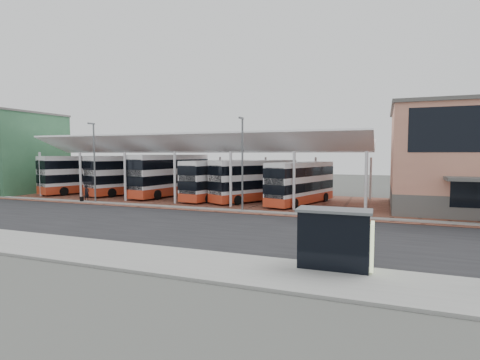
# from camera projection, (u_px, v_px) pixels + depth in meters

# --- Properties ---
(ground) EXTENTS (140.00, 140.00, 0.00)m
(ground) POSITION_uv_depth(u_px,v_px,m) (186.00, 223.00, 27.16)
(ground) COLOR #434541
(road) EXTENTS (120.00, 14.00, 0.02)m
(road) POSITION_uv_depth(u_px,v_px,m) (179.00, 225.00, 26.23)
(road) COLOR black
(road) RESTS_ON ground
(forecourt) EXTENTS (72.00, 16.00, 0.06)m
(forecourt) POSITION_uv_depth(u_px,v_px,m) (265.00, 202.00, 38.54)
(forecourt) COLOR brown
(forecourt) RESTS_ON ground
(sidewalk) EXTENTS (120.00, 4.00, 0.14)m
(sidewalk) POSITION_uv_depth(u_px,v_px,m) (98.00, 252.00, 18.78)
(sidewalk) COLOR gray
(sidewalk) RESTS_ON ground
(north_kerb) EXTENTS (120.00, 0.80, 0.14)m
(north_kerb) POSITION_uv_depth(u_px,v_px,m) (221.00, 210.00, 32.93)
(north_kerb) COLOR gray
(north_kerb) RESTS_ON ground
(yellow_line_near) EXTENTS (120.00, 0.12, 0.01)m
(yellow_line_near) POSITION_uv_depth(u_px,v_px,m) (123.00, 244.00, 20.65)
(yellow_line_near) COLOR #C88107
(yellow_line_near) RESTS_ON road
(yellow_line_far) EXTENTS (120.00, 0.12, 0.01)m
(yellow_line_far) POSITION_uv_depth(u_px,v_px,m) (127.00, 243.00, 20.93)
(yellow_line_far) COLOR #C88107
(yellow_line_far) RESTS_ON road
(canopy) EXTENTS (37.00, 11.63, 7.07)m
(canopy) POSITION_uv_depth(u_px,v_px,m) (200.00, 147.00, 41.88)
(canopy) COLOR silver
(canopy) RESTS_ON ground
(shop_green) EXTENTS (6.40, 10.20, 10.22)m
(shop_green) POSITION_uv_depth(u_px,v_px,m) (22.00, 153.00, 47.79)
(shop_green) COLOR #376B45
(shop_green) RESTS_ON ground
(lamp_west) EXTENTS (0.16, 0.90, 8.07)m
(lamp_west) POSITION_uv_depth(u_px,v_px,m) (94.00, 160.00, 37.72)
(lamp_west) COLOR slate
(lamp_west) RESTS_ON ground
(lamp_east) EXTENTS (0.16, 0.90, 8.07)m
(lamp_east) POSITION_uv_depth(u_px,v_px,m) (242.00, 161.00, 31.98)
(lamp_east) COLOR slate
(lamp_east) RESTS_ON ground
(bus_0) EXTENTS (6.22, 11.54, 4.66)m
(bus_0) POSITION_uv_depth(u_px,v_px,m) (87.00, 174.00, 47.53)
(bus_0) COLOR white
(bus_0) RESTS_ON forecourt
(bus_1) EXTENTS (6.28, 11.48, 4.65)m
(bus_1) POSITION_uv_depth(u_px,v_px,m) (133.00, 175.00, 45.84)
(bus_1) COLOR white
(bus_1) RESTS_ON forecourt
(bus_2) EXTENTS (4.41, 11.99, 4.83)m
(bus_2) POSITION_uv_depth(u_px,v_px,m) (170.00, 175.00, 43.90)
(bus_2) COLOR white
(bus_2) RESTS_ON forecourt
(bus_3) EXTENTS (4.06, 10.47, 4.21)m
(bus_3) POSITION_uv_depth(u_px,v_px,m) (217.00, 180.00, 40.68)
(bus_3) COLOR white
(bus_3) RESTS_ON forecourt
(bus_4) EXTENTS (7.09, 10.16, 4.25)m
(bus_4) POSITION_uv_depth(u_px,v_px,m) (255.00, 181.00, 38.96)
(bus_4) COLOR white
(bus_4) RESTS_ON forecourt
(bus_5) EXTENTS (5.06, 10.22, 4.11)m
(bus_5) POSITION_uv_depth(u_px,v_px,m) (301.00, 183.00, 36.75)
(bus_5) COLOR white
(bus_5) RESTS_ON forecourt
(pedestrian) EXTENTS (0.48, 0.65, 1.66)m
(pedestrian) POSITION_uv_depth(u_px,v_px,m) (87.00, 193.00, 39.18)
(pedestrian) COLOR black
(pedestrian) RESTS_ON forecourt
(suitcase) EXTENTS (0.32, 0.23, 0.54)m
(suitcase) POSITION_uv_depth(u_px,v_px,m) (82.00, 199.00, 38.29)
(suitcase) COLOR black
(suitcase) RESTS_ON forecourt
(bus_shelter) EXTENTS (3.18, 1.50, 2.52)m
(bus_shelter) POSITION_uv_depth(u_px,v_px,m) (340.00, 233.00, 15.53)
(bus_shelter) COLOR black
(bus_shelter) RESTS_ON sidewalk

